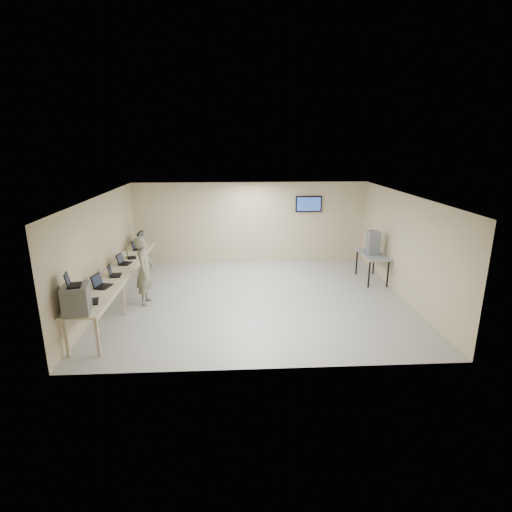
{
  "coord_description": "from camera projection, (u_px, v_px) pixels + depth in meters",
  "views": [
    {
      "loc": [
        -0.58,
        -10.11,
        4.12
      ],
      "look_at": [
        0.0,
        0.2,
        1.15
      ],
      "focal_mm": 28.0,
      "sensor_mm": 36.0,
      "label": 1
    }
  ],
  "objects": [
    {
      "name": "laptop_2",
      "position": [
        113.0,
        273.0,
        9.91
      ],
      "size": [
        0.34,
        0.39,
        0.28
      ],
      "rotation": [
        0.0,
        0.0,
        0.13
      ],
      "color": "black",
      "rests_on": "workbench"
    },
    {
      "name": "side_table",
      "position": [
        372.0,
        256.0,
        12.08
      ],
      "size": [
        0.66,
        1.41,
        0.84
      ],
      "color": "gray",
      "rests_on": "ground"
    },
    {
      "name": "laptop_0",
      "position": [
        88.0,
        299.0,
        8.27
      ],
      "size": [
        0.43,
        0.46,
        0.31
      ],
      "rotation": [
        0.0,
        0.0,
        0.27
      ],
      "color": "black",
      "rests_on": "workbench"
    },
    {
      "name": "equipment_box",
      "position": [
        76.0,
        300.0,
        7.71
      ],
      "size": [
        0.56,
        0.62,
        0.56
      ],
      "primitive_type": "cube",
      "rotation": [
        0.0,
        0.0,
        0.19
      ],
      "color": "slate",
      "rests_on": "workbench"
    },
    {
      "name": "laptop_3",
      "position": [
        123.0,
        261.0,
        10.87
      ],
      "size": [
        0.36,
        0.41,
        0.29
      ],
      "rotation": [
        0.0,
        0.0,
        -0.15
      ],
      "color": "black",
      "rests_on": "workbench"
    },
    {
      "name": "storage_bins",
      "position": [
        373.0,
        243.0,
        11.96
      ],
      "size": [
        0.34,
        0.37,
        0.71
      ],
      "color": "gray",
      "rests_on": "side_table"
    },
    {
      "name": "laptop_5",
      "position": [
        136.0,
        247.0,
        12.33
      ],
      "size": [
        0.3,
        0.36,
        0.27
      ],
      "rotation": [
        0.0,
        0.0,
        0.07
      ],
      "color": "black",
      "rests_on": "workbench"
    },
    {
      "name": "monitor_far",
      "position": [
        142.0,
        236.0,
        13.0
      ],
      "size": [
        0.18,
        0.41,
        0.41
      ],
      "color": "black",
      "rests_on": "workbench"
    },
    {
      "name": "laptop_on_box",
      "position": [
        71.0,
        283.0,
        7.61
      ],
      "size": [
        0.34,
        0.38,
        0.26
      ],
      "rotation": [
        0.0,
        0.0,
        0.22
      ],
      "color": "black",
      "rests_on": "equipment_box"
    },
    {
      "name": "soldier",
      "position": [
        145.0,
        270.0,
        10.32
      ],
      "size": [
        0.44,
        0.66,
        1.82
      ],
      "primitive_type": "imported",
      "rotation": [
        0.0,
        0.0,
        1.57
      ],
      "color": "#5E6157",
      "rests_on": "ground"
    },
    {
      "name": "laptop_4",
      "position": [
        130.0,
        256.0,
        11.43
      ],
      "size": [
        0.36,
        0.38,
        0.26
      ],
      "rotation": [
        0.0,
        0.0,
        0.3
      ],
      "color": "black",
      "rests_on": "workbench"
    },
    {
      "name": "laptop_1",
      "position": [
        101.0,
        284.0,
        9.14
      ],
      "size": [
        0.41,
        0.45,
        0.31
      ],
      "rotation": [
        0.0,
        0.0,
        -0.24
      ],
      "color": "black",
      "rests_on": "workbench"
    },
    {
      "name": "monitor_near",
      "position": [
        140.0,
        237.0,
        12.74
      ],
      "size": [
        0.2,
        0.45,
        0.44
      ],
      "color": "black",
      "rests_on": "workbench"
    },
    {
      "name": "workbench",
      "position": [
        120.0,
        272.0,
        10.45
      ],
      "size": [
        0.76,
        6.0,
        0.9
      ],
      "color": "beige",
      "rests_on": "ground"
    },
    {
      "name": "room",
      "position": [
        258.0,
        248.0,
        10.54
      ],
      "size": [
        8.01,
        7.01,
        2.81
      ],
      "color": "#AEAEAB",
      "rests_on": "ground"
    }
  ]
}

